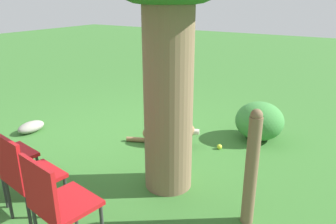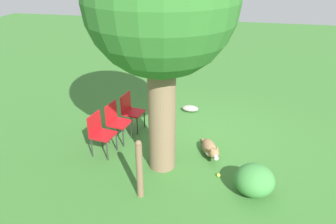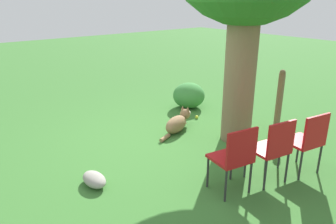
% 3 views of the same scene
% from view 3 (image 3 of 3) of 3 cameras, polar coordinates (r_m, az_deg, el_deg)
% --- Properties ---
extents(ground_plane, '(30.00, 30.00, 0.00)m').
position_cam_3_polar(ground_plane, '(5.52, 1.38, -5.20)').
color(ground_plane, '#38702D').
extents(dog, '(0.49, 0.99, 0.39)m').
position_cam_3_polar(dog, '(5.91, 1.72, -1.89)').
color(dog, olive).
rests_on(dog, ground_plane).
extents(fence_post, '(0.11, 0.11, 1.10)m').
position_cam_3_polar(fence_post, '(6.21, 18.84, 2.08)').
color(fence_post, brown).
rests_on(fence_post, ground_plane).
extents(red_chair_0, '(0.49, 0.50, 0.89)m').
position_cam_3_polar(red_chair_0, '(4.02, 11.53, -7.45)').
color(red_chair_0, '#B21419').
rests_on(red_chair_0, ground_plane).
extents(red_chair_1, '(0.49, 0.50, 0.89)m').
position_cam_3_polar(red_chair_1, '(4.36, 17.81, -5.79)').
color(red_chair_1, '#B21419').
rests_on(red_chair_1, ground_plane).
extents(red_chair_2, '(0.49, 0.50, 0.89)m').
position_cam_3_polar(red_chair_2, '(4.75, 23.09, -4.33)').
color(red_chair_2, '#B21419').
rests_on(red_chair_2, ground_plane).
extents(tennis_ball, '(0.07, 0.07, 0.07)m').
position_cam_3_polar(tennis_ball, '(6.55, 5.02, -0.88)').
color(tennis_ball, '#CCE033').
rests_on(tennis_ball, ground_plane).
extents(garden_rock, '(0.43, 0.25, 0.16)m').
position_cam_3_polar(garden_rock, '(4.41, -12.72, -11.38)').
color(garden_rock, gray).
rests_on(garden_rock, ground_plane).
extents(low_shrub, '(0.69, 0.69, 0.55)m').
position_cam_3_polar(low_shrub, '(7.12, 3.65, 2.91)').
color(low_shrub, '#3D843D').
rests_on(low_shrub, ground_plane).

